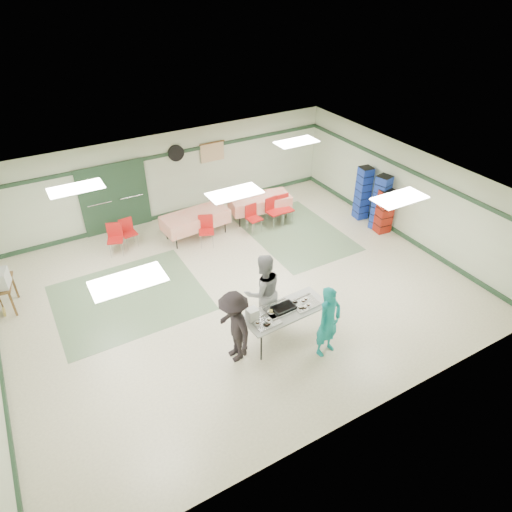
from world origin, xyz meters
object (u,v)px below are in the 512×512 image
chair_loose_a (128,230)px  crate_stack_blue_a (363,193)px  chair_b (253,215)px  chair_d (206,227)px  crate_stack_blue_b (381,203)px  volunteer_dark (234,327)px  printer_table (0,287)px  chair_c (284,206)px  chair_loose_b (115,235)px  volunteer_grey (263,291)px  crate_stack_red (384,211)px  dining_table_b (195,219)px  dining_table_a (260,202)px  volunteer_teal (328,322)px  chair_a (273,209)px  serving_table (285,312)px

chair_loose_a → crate_stack_blue_a: bearing=-21.5°
chair_b → crate_stack_blue_a: 3.55m
chair_d → crate_stack_blue_a: bearing=10.8°
chair_b → crate_stack_blue_b: size_ratio=0.50×
chair_d → crate_stack_blue_b: bearing=2.3°
volunteer_dark → printer_table: (-4.02, 4.10, -0.20)m
chair_c → chair_loose_b: (-5.04, 0.85, -0.00)m
volunteer_grey → crate_stack_red: size_ratio=1.33×
dining_table_b → chair_c: bearing=-16.1°
volunteer_dark → chair_c: bearing=138.0°
dining_table_a → crate_stack_blue_b: (2.80, -2.35, 0.30)m
volunteer_dark → chair_c: volunteer_dark is taller
dining_table_b → chair_loose_a: bearing=161.2°
volunteer_teal → printer_table: size_ratio=1.74×
dining_table_a → chair_b: 0.82m
dining_table_b → chair_c: 2.79m
crate_stack_red → crate_stack_blue_b: 0.26m
volunteer_grey → chair_loose_a: (-1.67, 4.78, -0.40)m
dining_table_a → chair_c: 0.78m
volunteer_dark → chair_loose_b: 5.32m
volunteer_grey → chair_loose_a: size_ratio=2.17×
chair_b → crate_stack_red: bearing=-35.7°
chair_loose_a → printer_table: (-3.40, -1.30, 0.12)m
crate_stack_blue_b → chair_loose_a: bearing=157.7°
chair_d → chair_loose_b: (-2.39, 0.85, -0.00)m
dining_table_a → chair_loose_b: bearing=-174.0°
volunteer_dark → crate_stack_blue_b: crate_stack_blue_b is taller
volunteer_grey → printer_table: bearing=-30.3°
chair_a → crate_stack_red: crate_stack_red is taller
crate_stack_blue_a → chair_b: bearing=163.7°
chair_c → chair_loose_b: same height
volunteer_dark → crate_stack_blue_b: 6.79m
volunteer_grey → chair_loose_a: 5.08m
chair_a → chair_b: size_ratio=1.06×
volunteer_teal → chair_loose_a: (-2.38, 6.22, -0.31)m
chair_a → crate_stack_blue_b: size_ratio=0.53×
volunteer_teal → dining_table_a: bearing=63.2°
serving_table → chair_d: chair_d is taller
volunteer_teal → chair_b: size_ratio=1.93×
crate_stack_blue_b → printer_table: bearing=171.6°
serving_table → chair_loose_a: chair_loose_a is taller
dining_table_b → crate_stack_red: size_ratio=1.46×
volunteer_teal → chair_loose_b: size_ratio=1.84×
chair_d → chair_loose_a: (-1.98, 1.05, -0.04)m
chair_c → chair_loose_b: 5.11m
chair_loose_a → printer_table: bearing=-164.0°
crate_stack_red → chair_b: bearing=149.8°
volunteer_grey → chair_a: 4.55m
dining_table_b → chair_loose_a: 1.96m
chair_b → crate_stack_blue_a: (3.39, -0.99, 0.33)m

